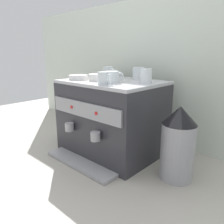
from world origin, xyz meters
The scene contains 14 objects.
ground_plane centered at (0.00, 0.00, 0.00)m, with size 4.00×4.00×0.00m, color #9E998E.
tiled_backsplash_wall centered at (0.00, 0.38, 0.52)m, with size 2.80×0.03×1.05m, color silver.
espresso_machine centered at (0.00, 0.00, 0.24)m, with size 0.63×0.58×0.49m.
ceramic_cup_0 centered at (0.24, 0.03, 0.53)m, with size 0.10×0.07×0.08m.
ceramic_cup_1 centered at (0.09, 0.17, 0.53)m, with size 0.11×0.09×0.08m.
ceramic_cup_2 centered at (0.07, -0.07, 0.52)m, with size 0.08×0.12×0.07m.
ceramic_cup_3 centered at (0.09, -0.17, 0.52)m, with size 0.10×0.06×0.07m.
ceramic_cup_4 centered at (-0.19, 0.16, 0.52)m, with size 0.12×0.08×0.07m.
ceramic_cup_5 centered at (-0.05, 0.05, 0.52)m, with size 0.10×0.08×0.06m.
ceramic_bowl_0 centered at (-0.20, -0.11, 0.50)m, with size 0.12×0.12×0.03m.
ceramic_bowl_1 centered at (-0.07, -0.06, 0.51)m, with size 0.11×0.11×0.04m.
ceramic_bowl_2 centered at (-0.18, 0.04, 0.50)m, with size 0.10×0.10×0.03m.
coffee_grinder centered at (0.49, -0.02, 0.20)m, with size 0.18×0.18×0.40m.
milk_pitcher centered at (-0.46, 0.01, 0.07)m, with size 0.08×0.08×0.15m, color #B7B7BC.
Camera 1 is at (0.97, -1.04, 0.66)m, focal length 35.32 mm.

